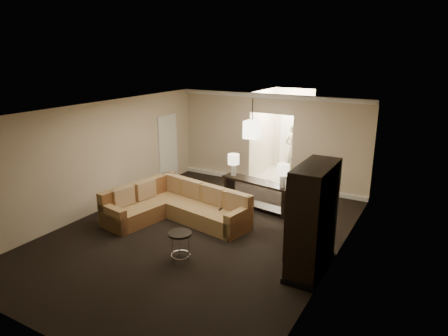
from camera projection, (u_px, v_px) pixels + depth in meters
The scene contains 19 objects.
ground at pixel (199, 233), 9.14m from camera, with size 8.00×8.00×0.00m, color black.
wall_back at pixel (270, 140), 12.08m from camera, with size 6.00×0.04×2.80m, color beige.
wall_front at pixel (37, 252), 5.41m from camera, with size 6.00×0.04×2.80m, color beige.
wall_left at pixel (100, 157), 10.16m from camera, with size 0.04×8.00×2.80m, color beige.
wall_right at pixel (335, 199), 7.32m from camera, with size 0.04×8.00×2.80m, color beige.
ceiling at pixel (197, 111), 8.35m from camera, with size 6.00×8.00×0.02m, color white.
crown_molding at pixel (271, 96), 11.66m from camera, with size 6.00×0.10×0.12m, color white.
baseboard at pixel (268, 183), 12.42m from camera, with size 6.00×0.10×0.12m, color white.
side_door at pixel (168, 148), 12.58m from camera, with size 0.05×0.90×2.10m, color white.
foyer at pixel (286, 135), 13.23m from camera, with size 1.44×2.02×2.80m.
sectional_sofa at pixel (176, 207), 9.76m from camera, with size 3.24×2.43×0.87m.
coffee_table at pixel (223, 217), 9.51m from camera, with size 1.02×1.02×0.41m.
console_table at pixel (257, 192), 10.44m from camera, with size 2.03×0.76×0.77m.
armoire at pixel (312, 221), 7.34m from camera, with size 0.62×1.45×2.08m.
drink_table at pixel (180, 240), 7.86m from camera, with size 0.47×0.47×0.59m.
table_lamp_left at pixel (234, 161), 10.70m from camera, with size 0.31×0.31×0.59m.
table_lamp_right at pixel (283, 172), 9.79m from camera, with size 0.31×0.31×0.59m.
pendant_light at pixel (252, 129), 10.84m from camera, with size 0.38×0.38×1.09m.
person at pixel (294, 148), 12.73m from camera, with size 0.74×0.49×2.04m, color beige.
Camera 1 is at (4.61, -6.97, 4.03)m, focal length 32.00 mm.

